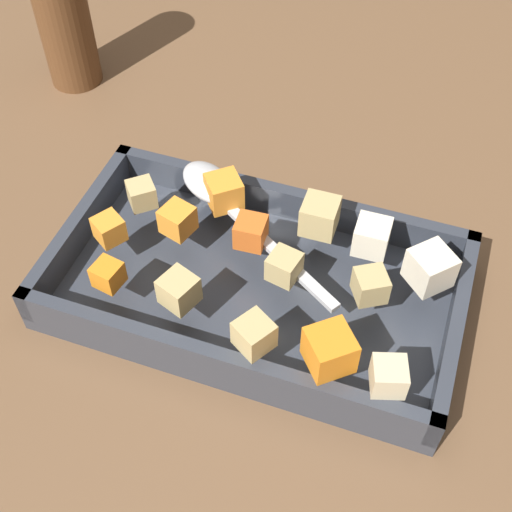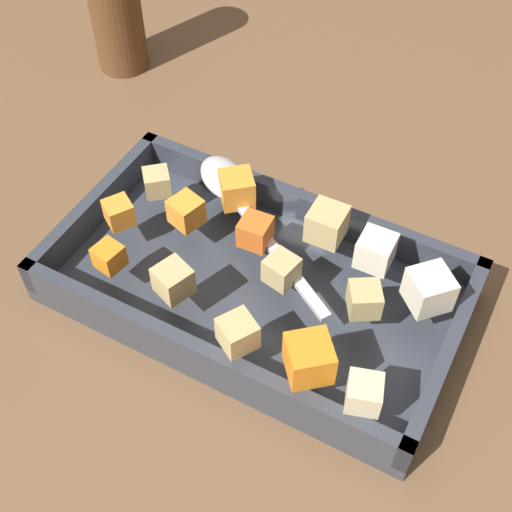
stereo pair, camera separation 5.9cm
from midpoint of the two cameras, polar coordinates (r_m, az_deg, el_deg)
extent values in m
plane|color=brown|center=(0.64, -1.49, -2.76)|extent=(4.00, 4.00, 0.00)
cube|color=#333842|center=(0.63, -2.68, -3.10)|extent=(0.36, 0.20, 0.01)
cube|color=#333842|center=(0.67, 0.20, 4.35)|extent=(0.36, 0.01, 0.03)
cube|color=#333842|center=(0.56, -6.32, -9.02)|extent=(0.36, 0.01, 0.03)
cube|color=#333842|center=(0.59, 13.41, -6.16)|extent=(0.01, 0.20, 0.03)
cube|color=#333842|center=(0.68, -16.80, 2.21)|extent=(0.01, 0.20, 0.03)
cube|color=orange|center=(0.62, -9.32, 2.71)|extent=(0.03, 0.03, 0.03)
cube|color=orange|center=(0.60, -14.99, -1.67)|extent=(0.03, 0.03, 0.02)
cube|color=orange|center=(0.63, -14.76, 2.02)|extent=(0.03, 0.03, 0.02)
cube|color=orange|center=(0.64, -5.33, 5.20)|extent=(0.04, 0.04, 0.03)
cube|color=orange|center=(0.61, -3.23, 1.85)|extent=(0.03, 0.03, 0.03)
cube|color=orange|center=(0.53, 2.93, -8.02)|extent=(0.05, 0.05, 0.03)
cube|color=tan|center=(0.65, -12.06, 4.90)|extent=(0.03, 0.03, 0.02)
cube|color=tan|center=(0.57, 6.58, -2.63)|extent=(0.04, 0.04, 0.03)
cube|color=tan|center=(0.57, -9.39, -3.03)|extent=(0.03, 0.03, 0.03)
cube|color=tan|center=(0.58, -0.55, -1.05)|extent=(0.03, 0.03, 0.02)
cube|color=tan|center=(0.54, -3.31, -6.74)|extent=(0.04, 0.04, 0.03)
cube|color=beige|center=(0.52, 7.78, -10.08)|extent=(0.03, 0.03, 0.03)
cube|color=tan|center=(0.61, 2.58, 3.18)|extent=(0.03, 0.03, 0.03)
cube|color=silver|center=(0.59, 11.51, -1.16)|extent=(0.05, 0.05, 0.03)
cube|color=silver|center=(0.60, 6.85, 1.44)|extent=(0.03, 0.03, 0.03)
ellipsoid|color=silver|center=(0.66, -6.56, 5.97)|extent=(0.07, 0.07, 0.02)
cube|color=silver|center=(0.60, -0.87, -0.03)|extent=(0.13, 0.09, 0.01)
cylinder|color=brown|center=(0.87, -17.77, 18.45)|extent=(0.06, 0.06, 0.17)
camera|label=1|loc=(0.03, -92.87, -3.45)|focal=48.19mm
camera|label=2|loc=(0.03, 87.13, 3.45)|focal=48.19mm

